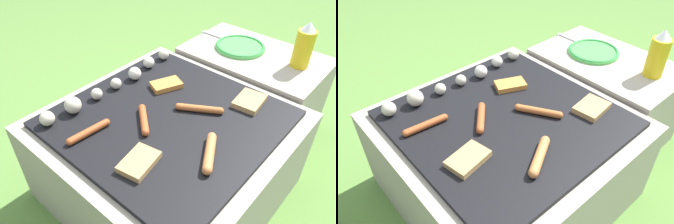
{
  "view_description": "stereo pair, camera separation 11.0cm",
  "coord_description": "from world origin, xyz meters",
  "views": [
    {
      "loc": [
        -0.65,
        -0.57,
        1.08
      ],
      "look_at": [
        0.0,
        0.0,
        0.39
      ],
      "focal_mm": 35.0,
      "sensor_mm": 36.0,
      "label": 1
    },
    {
      "loc": [
        -0.57,
        -0.65,
        1.08
      ],
      "look_at": [
        0.0,
        0.0,
        0.39
      ],
      "focal_mm": 35.0,
      "sensor_mm": 36.0,
      "label": 2
    }
  ],
  "objects": [
    {
      "name": "bread_slice_left",
      "position": [
        -0.22,
        -0.08,
        0.38
      ],
      "size": [
        0.13,
        0.1,
        0.02
      ],
      "color": "tan",
      "rests_on": "grill"
    },
    {
      "name": "side_ledge",
      "position": [
        0.6,
        -0.0,
        0.19
      ],
      "size": [
        0.39,
        0.62,
        0.37
      ],
      "color": "#A89E8C",
      "rests_on": "ground_plane"
    },
    {
      "name": "plate_colorful",
      "position": [
        0.6,
        0.08,
        0.38
      ],
      "size": [
        0.23,
        0.23,
        0.02
      ],
      "color": "#4CB24C",
      "rests_on": "side_ledge"
    },
    {
      "name": "sausage_back_center",
      "position": [
        0.09,
        -0.06,
        0.39
      ],
      "size": [
        0.1,
        0.15,
        0.02
      ],
      "color": "#B7602D",
      "rests_on": "grill"
    },
    {
      "name": "sausage_front_center",
      "position": [
        -0.23,
        0.13,
        0.39
      ],
      "size": [
        0.16,
        0.04,
        0.02
      ],
      "color": "#A34C23",
      "rests_on": "grill"
    },
    {
      "name": "grill",
      "position": [
        0.0,
        0.0,
        0.19
      ],
      "size": [
        0.78,
        0.78,
        0.37
      ],
      "color": "#A89E8C",
      "rests_on": "ground_plane"
    },
    {
      "name": "sausage_front_left",
      "position": [
        -0.06,
        -0.21,
        0.39
      ],
      "size": [
        0.15,
        0.1,
        0.03
      ],
      "color": "#C6753D",
      "rests_on": "grill"
    },
    {
      "name": "fork_utensil",
      "position": [
        0.62,
        0.23,
        0.38
      ],
      "size": [
        0.02,
        0.19,
        0.01
      ],
      "color": "silver",
      "rests_on": "side_ledge"
    },
    {
      "name": "condiment_bottle",
      "position": [
        0.62,
        -0.19,
        0.47
      ],
      "size": [
        0.08,
        0.08,
        0.2
      ],
      "color": "gold",
      "rests_on": "side_ledge"
    },
    {
      "name": "ground_plane",
      "position": [
        0.0,
        0.0,
        0.0
      ],
      "size": [
        14.0,
        14.0,
        0.0
      ],
      "primitive_type": "plane",
      "color": "#567F38"
    },
    {
      "name": "sausage_mid_left",
      "position": [
        -0.08,
        0.04,
        0.39
      ],
      "size": [
        0.11,
        0.12,
        0.03
      ],
      "color": "#A34C23",
      "rests_on": "grill"
    },
    {
      "name": "bread_slice_center",
      "position": [
        0.25,
        -0.17,
        0.38
      ],
      "size": [
        0.13,
        0.1,
        0.02
      ],
      "color": "tan",
      "rests_on": "grill"
    },
    {
      "name": "bread_slice_right",
      "position": [
        0.13,
        0.12,
        0.38
      ],
      "size": [
        0.13,
        0.11,
        0.02
      ],
      "color": "#D18438",
      "rests_on": "grill"
    },
    {
      "name": "mushroom_row",
      "position": [
        -0.02,
        0.27,
        0.4
      ],
      "size": [
        0.63,
        0.07,
        0.06
      ],
      "color": "beige",
      "rests_on": "grill"
    }
  ]
}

